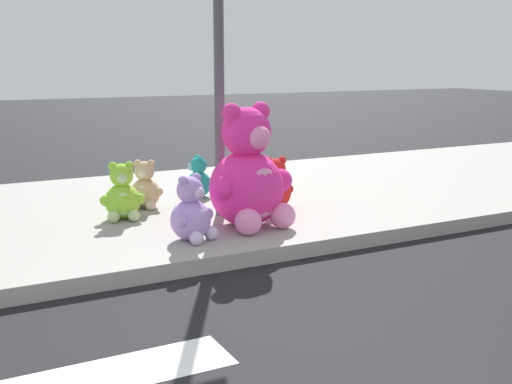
% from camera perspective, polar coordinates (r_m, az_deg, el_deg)
% --- Properties ---
extents(sidewalk, '(28.00, 4.40, 0.15)m').
position_cam_1_polar(sidewalk, '(7.54, -12.66, -2.08)').
color(sidewalk, '#9E9B93').
rests_on(sidewalk, ground_plane).
extents(sign_pole, '(0.56, 0.11, 3.20)m').
position_cam_1_polar(sign_pole, '(6.90, -3.33, 11.80)').
color(sign_pole, '#4C4C51').
rests_on(sign_pole, sidewalk).
extents(plush_pink_large, '(0.98, 0.88, 1.27)m').
position_cam_1_polar(plush_pink_large, '(6.50, -0.66, 1.30)').
color(plush_pink_large, '#F22D93').
rests_on(plush_pink_large, sidewalk).
extents(plush_tan, '(0.39, 0.41, 0.57)m').
position_cam_1_polar(plush_tan, '(7.48, -9.93, 0.29)').
color(plush_tan, tan).
rests_on(plush_tan, sidewalk).
extents(plush_red, '(0.46, 0.43, 0.61)m').
position_cam_1_polar(plush_red, '(7.34, 1.67, 0.39)').
color(plush_red, red).
rests_on(plush_red, sidewalk).
extents(plush_lime, '(0.47, 0.44, 0.62)m').
position_cam_1_polar(plush_lime, '(6.99, -11.88, -0.38)').
color(plush_lime, '#8CD133').
rests_on(plush_lime, sidewalk).
extents(plush_teal, '(0.36, 0.40, 0.52)m').
position_cam_1_polar(plush_teal, '(8.01, -5.27, 1.05)').
color(plush_teal, teal).
rests_on(plush_teal, sidewalk).
extents(plush_brown, '(0.52, 0.51, 0.72)m').
position_cam_1_polar(plush_brown, '(8.05, -1.22, 1.72)').
color(plush_brown, olive).
rests_on(plush_brown, sidewalk).
extents(plush_lavender, '(0.45, 0.46, 0.64)m').
position_cam_1_polar(plush_lavender, '(6.07, -5.75, -1.98)').
color(plush_lavender, '#B28CD8').
rests_on(plush_lavender, sidewalk).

